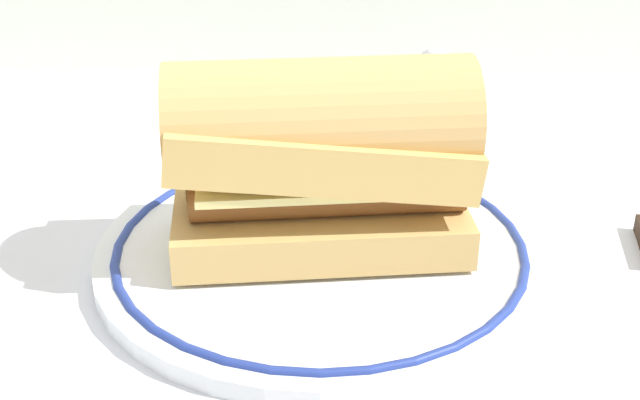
{
  "coord_description": "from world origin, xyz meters",
  "views": [
    {
      "loc": [
        0.0,
        -0.5,
        0.3
      ],
      "look_at": [
        0.0,
        -0.01,
        0.04
      ],
      "focal_mm": 49.75,
      "sensor_mm": 36.0,
      "label": 1
    }
  ],
  "objects": [
    {
      "name": "salt_shaker",
      "position": [
        0.1,
        0.2,
        0.04
      ],
      "size": [
        0.03,
        0.03,
        0.08
      ],
      "color": "white",
      "rests_on": "ground_plane"
    },
    {
      "name": "plate",
      "position": [
        0.0,
        -0.01,
        0.01
      ],
      "size": [
        0.29,
        0.29,
        0.01
      ],
      "color": "white",
      "rests_on": "ground_plane"
    },
    {
      "name": "sausage_sandwich",
      "position": [
        0.0,
        -0.01,
        0.08
      ],
      "size": [
        0.19,
        0.1,
        0.12
      ],
      "rotation": [
        0.0,
        0.0,
        0.09
      ],
      "color": "tan",
      "rests_on": "plate"
    },
    {
      "name": "ground_plane",
      "position": [
        0.0,
        0.0,
        0.0
      ],
      "size": [
        1.5,
        1.5,
        0.0
      ],
      "primitive_type": "plane",
      "color": "silver"
    }
  ]
}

